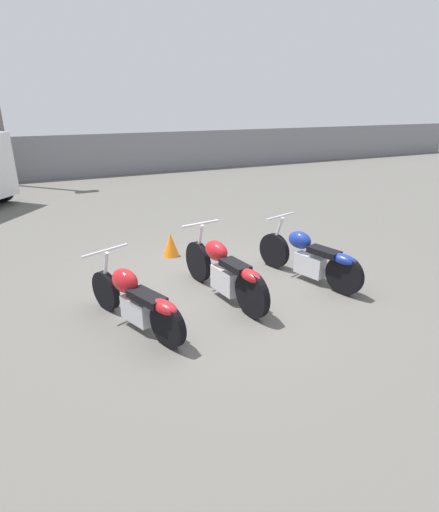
{
  "coord_description": "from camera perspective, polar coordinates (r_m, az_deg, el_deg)",
  "views": [
    {
      "loc": [
        -2.37,
        -5.31,
        2.85
      ],
      "look_at": [
        0.0,
        -0.18,
        0.65
      ],
      "focal_mm": 28.0,
      "sensor_mm": 36.0,
      "label": 1
    }
  ],
  "objects": [
    {
      "name": "ground_plane",
      "position": [
        6.47,
        -0.66,
        -4.85
      ],
      "size": [
        60.0,
        60.0,
        0.0
      ],
      "primitive_type": "plane",
      "color": "#5B5954"
    },
    {
      "name": "motorcycle_slot_1",
      "position": [
        6.05,
        0.68,
        -2.15
      ],
      "size": [
        0.67,
        2.14,
        1.04
      ],
      "rotation": [
        0.0,
        0.0,
        0.15
      ],
      "color": "black",
      "rests_on": "ground_plane"
    },
    {
      "name": "fence_back",
      "position": [
        17.19,
        -17.19,
        13.56
      ],
      "size": [
        40.0,
        0.04,
        1.65
      ],
      "color": "gray",
      "rests_on": "ground_plane"
    },
    {
      "name": "motorcycle_slot_0",
      "position": [
        5.4,
        -11.9,
        -6.15
      ],
      "size": [
        0.97,
        1.87,
        0.95
      ],
      "rotation": [
        0.0,
        0.0,
        0.38
      ],
      "color": "black",
      "rests_on": "ground_plane"
    },
    {
      "name": "motorcycle_slot_2",
      "position": [
        6.82,
        12.76,
        -0.19
      ],
      "size": [
        0.86,
        2.04,
        1.0
      ],
      "rotation": [
        0.0,
        0.0,
        0.28
      ],
      "color": "black",
      "rests_on": "ground_plane"
    },
    {
      "name": "traffic_cone_near",
      "position": [
        7.86,
        -6.97,
        1.62
      ],
      "size": [
        0.31,
        0.31,
        0.46
      ],
      "color": "orange",
      "rests_on": "ground_plane"
    }
  ]
}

